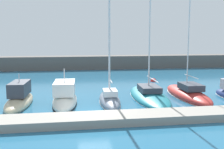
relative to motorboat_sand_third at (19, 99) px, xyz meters
The scene contains 9 objects.
ground_plane 7.46m from the motorboat_sand_third, 35.44° to the right, with size 120.00×120.00×0.00m, color #236084.
dock_pier 8.55m from the motorboat_sand_third, 44.82° to the right, with size 31.98×2.36×0.56m, color gray.
breakwater_seawall 26.27m from the motorboat_sand_third, 76.65° to the left, with size 108.00×3.49×2.33m, color #5B5651.
motorboat_sand_third is the anchor object (origin of this frame).
motorboat_ivory_fourth 3.83m from the motorboat_sand_third, ahead, with size 2.38×7.05×3.46m.
sailboat_slate_fifth 7.72m from the motorboat_sand_third, ahead, with size 2.08×6.70×10.47m.
sailboat_teal_sixth 11.73m from the motorboat_sand_third, ahead, with size 3.65×10.24×18.01m.
sailboat_red_seventh 15.49m from the motorboat_sand_third, ahead, with size 2.61×8.97×16.62m.
mooring_buoy_red 18.19m from the motorboat_sand_third, 34.23° to the left, with size 0.80×0.80×0.80m, color red.
Camera 1 is at (-1.74, -19.53, 5.79)m, focal length 44.03 mm.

